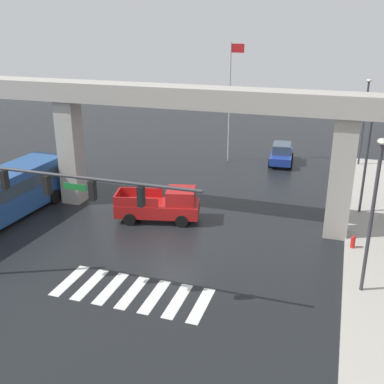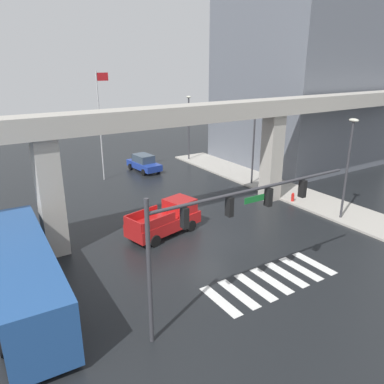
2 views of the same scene
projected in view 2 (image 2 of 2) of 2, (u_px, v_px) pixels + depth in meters
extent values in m
plane|color=black|center=(209.00, 240.00, 24.21)|extent=(120.00, 120.00, 0.00)
cube|color=silver|center=(220.00, 301.00, 18.08)|extent=(0.55, 2.80, 0.01)
cube|color=silver|center=(238.00, 294.00, 18.64)|extent=(0.55, 2.80, 0.01)
cube|color=silver|center=(255.00, 287.00, 19.20)|extent=(0.55, 2.80, 0.01)
cube|color=silver|center=(271.00, 281.00, 19.76)|extent=(0.55, 2.80, 0.01)
cube|color=silver|center=(286.00, 274.00, 20.33)|extent=(0.55, 2.80, 0.01)
cube|color=silver|center=(300.00, 269.00, 20.89)|extent=(0.55, 2.80, 0.01)
cube|color=silver|center=(314.00, 263.00, 21.45)|extent=(0.55, 2.80, 0.01)
cube|color=#ADA89E|center=(179.00, 115.00, 24.62)|extent=(53.38, 1.85, 1.20)
cube|color=#ADA89E|center=(50.00, 198.00, 21.57)|extent=(1.30, 1.30, 6.91)
cube|color=#ADA89E|center=(272.00, 158.00, 30.33)|extent=(1.30, 1.30, 6.91)
cube|color=#ADA89E|center=(305.00, 198.00, 31.47)|extent=(4.00, 36.00, 0.15)
cube|color=red|center=(164.00, 223.00, 24.84)|extent=(5.40, 3.02, 0.80)
cube|color=red|center=(180.00, 205.00, 25.55)|extent=(2.05, 2.09, 0.90)
cube|color=#3F5160|center=(185.00, 204.00, 25.87)|extent=(0.48, 1.65, 0.77)
cube|color=red|center=(141.00, 215.00, 24.41)|extent=(2.60, 0.70, 0.60)
cube|color=red|center=(159.00, 222.00, 23.26)|extent=(2.60, 0.70, 0.60)
cube|color=red|center=(133.00, 225.00, 22.92)|extent=(0.50, 1.72, 0.60)
cylinder|color=black|center=(172.00, 218.00, 26.64)|extent=(0.80, 0.45, 0.76)
cylinder|color=black|center=(191.00, 226.00, 25.46)|extent=(0.80, 0.45, 0.76)
cylinder|color=black|center=(137.00, 232.00, 24.49)|extent=(0.80, 0.45, 0.76)
cylinder|color=black|center=(155.00, 241.00, 23.31)|extent=(0.80, 0.45, 0.76)
cube|color=#234C8C|center=(23.00, 274.00, 17.29)|extent=(2.99, 10.90, 2.70)
cube|color=#2D3D4C|center=(22.00, 265.00, 17.13)|extent=(3.00, 10.36, 0.76)
cube|color=#2D3D4C|center=(9.00, 226.00, 21.56)|extent=(2.25, 0.18, 1.49)
cylinder|color=black|center=(40.00, 255.00, 21.33)|extent=(0.39, 0.97, 0.96)
cylinder|color=black|center=(4.00, 344.00, 14.65)|extent=(0.39, 0.97, 0.96)
cylinder|color=black|center=(68.00, 323.00, 15.82)|extent=(0.39, 0.97, 0.96)
cube|color=#1E3899|center=(144.00, 165.00, 39.24)|extent=(2.12, 4.43, 0.64)
cube|color=#384756|center=(143.00, 158.00, 39.08)|extent=(1.68, 2.36, 0.76)
cylinder|color=black|center=(158.00, 169.00, 38.84)|extent=(0.29, 0.66, 0.64)
cylinder|color=black|center=(144.00, 172.00, 37.85)|extent=(0.29, 0.66, 0.64)
cylinder|color=black|center=(145.00, 164.00, 40.84)|extent=(0.29, 0.66, 0.64)
cylinder|color=black|center=(131.00, 167.00, 39.84)|extent=(0.29, 0.66, 0.64)
cylinder|color=#38383D|center=(149.00, 274.00, 14.52)|extent=(0.18, 0.18, 6.20)
cylinder|color=#38383D|center=(259.00, 188.00, 16.46)|extent=(10.80, 0.14, 0.14)
cube|color=black|center=(185.00, 218.00, 14.69)|extent=(0.24, 0.32, 0.84)
sphere|color=red|center=(185.00, 212.00, 14.60)|extent=(0.17, 0.17, 0.17)
cube|color=black|center=(229.00, 207.00, 15.81)|extent=(0.24, 0.32, 0.84)
sphere|color=red|center=(230.00, 201.00, 15.73)|extent=(0.17, 0.17, 0.17)
cube|color=black|center=(268.00, 197.00, 16.94)|extent=(0.24, 0.32, 0.84)
sphere|color=red|center=(269.00, 192.00, 16.85)|extent=(0.17, 0.17, 0.17)
cube|color=black|center=(302.00, 189.00, 18.06)|extent=(0.24, 0.32, 0.84)
sphere|color=red|center=(303.00, 183.00, 17.97)|extent=(0.17, 0.17, 0.17)
cube|color=#19722D|center=(254.00, 199.00, 16.49)|extent=(1.10, 0.04, 0.28)
cylinder|color=#38383D|center=(347.00, 173.00, 26.31)|extent=(0.16, 0.16, 7.00)
ellipsoid|color=beige|center=(354.00, 120.00, 25.13)|extent=(0.44, 0.70, 0.24)
cylinder|color=#38383D|center=(253.00, 147.00, 34.01)|extent=(0.16, 0.16, 7.00)
ellipsoid|color=beige|center=(256.00, 106.00, 32.82)|extent=(0.44, 0.70, 0.24)
cylinder|color=#38383D|center=(189.00, 130.00, 42.65)|extent=(0.16, 0.16, 7.00)
ellipsoid|color=beige|center=(189.00, 97.00, 41.46)|extent=(0.44, 0.70, 0.24)
cylinder|color=red|center=(293.00, 199.00, 30.52)|extent=(0.24, 0.24, 0.70)
sphere|color=red|center=(293.00, 194.00, 30.39)|extent=(0.22, 0.22, 0.22)
cylinder|color=silver|center=(100.00, 128.00, 35.00)|extent=(0.12, 0.12, 10.00)
cube|color=red|center=(102.00, 77.00, 33.81)|extent=(1.10, 0.04, 0.70)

